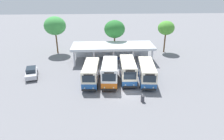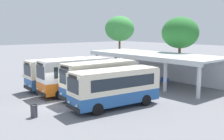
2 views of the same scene
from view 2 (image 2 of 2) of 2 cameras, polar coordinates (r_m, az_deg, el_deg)
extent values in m
plane|color=slate|center=(22.93, -12.41, -7.20)|extent=(180.00, 180.00, 0.00)
cylinder|color=black|center=(27.04, -13.81, -3.88)|extent=(0.27, 0.91, 0.90)
cylinder|color=black|center=(28.96, -15.45, -3.13)|extent=(0.27, 0.91, 0.90)
cylinder|color=black|center=(28.90, -6.07, -2.89)|extent=(0.27, 0.91, 0.90)
cylinder|color=black|center=(30.70, -8.08, -2.26)|extent=(0.27, 0.91, 0.90)
cube|color=#23569E|center=(28.75, -10.79, -2.15)|extent=(2.61, 6.94, 1.03)
cube|color=beige|center=(28.54, -10.86, 0.44)|extent=(2.61, 6.94, 1.59)
cube|color=beige|center=(28.44, -10.91, 2.14)|extent=(2.53, 6.73, 0.12)
cube|color=black|center=(27.53, -17.22, -3.64)|extent=(2.10, 0.22, 0.28)
cube|color=#1E2833|center=(27.24, -17.29, -0.07)|extent=(1.81, 0.16, 1.04)
cube|color=black|center=(27.16, -17.35, 1.24)|extent=(1.33, 0.13, 0.24)
cube|color=#1E2833|center=(27.61, -9.68, 0.30)|extent=(0.37, 5.45, 0.88)
cube|color=#1E2833|center=(29.56, -11.62, 0.78)|extent=(0.37, 5.45, 0.88)
sphere|color=#EAEACC|center=(26.91, -16.80, -3.23)|extent=(0.20, 0.20, 0.20)
sphere|color=#EAEACC|center=(28.03, -17.65, -2.80)|extent=(0.20, 0.20, 0.20)
cylinder|color=black|center=(24.45, -10.88, -5.09)|extent=(0.29, 0.91, 0.90)
cylinder|color=black|center=(26.45, -12.93, -4.12)|extent=(0.29, 0.91, 0.90)
cylinder|color=black|center=(26.39, -2.69, -3.94)|extent=(0.29, 0.91, 0.90)
cylinder|color=black|center=(28.26, -5.16, -3.14)|extent=(0.29, 0.91, 0.90)
cube|color=orange|center=(26.22, -7.83, -3.03)|extent=(2.85, 6.84, 1.09)
cube|color=white|center=(25.97, -7.90, 0.09)|extent=(2.85, 6.84, 1.79)
cube|color=white|center=(25.85, -7.94, 2.18)|extent=(2.77, 6.63, 0.12)
cube|color=black|center=(24.96, -14.69, -4.77)|extent=(2.22, 0.27, 0.28)
cube|color=#1E2833|center=(24.62, -14.75, -0.45)|extent=(1.91, 0.20, 1.16)
cube|color=black|center=(24.52, -14.82, 1.21)|extent=(1.40, 0.16, 0.24)
cube|color=#1E2833|center=(25.00, -6.46, -0.09)|extent=(0.46, 5.33, 0.98)
cube|color=#1E2833|center=(27.03, -8.86, 0.50)|extent=(0.46, 5.33, 0.98)
sphere|color=#EAEACC|center=(24.31, -14.15, -4.35)|extent=(0.20, 0.20, 0.20)
sphere|color=#EAEACC|center=(25.48, -15.21, -3.80)|extent=(0.20, 0.20, 0.20)
cylinder|color=black|center=(22.37, -5.50, -6.25)|extent=(0.25, 0.91, 0.90)
cylinder|color=black|center=(24.15, -8.25, -5.19)|extent=(0.25, 0.91, 0.90)
cylinder|color=black|center=(24.83, 2.80, -4.73)|extent=(0.25, 0.91, 0.90)
cylinder|color=black|center=(26.45, -0.24, -3.90)|extent=(0.25, 0.91, 0.90)
cube|color=#23569E|center=(24.29, -2.65, -4.02)|extent=(2.49, 6.92, 0.98)
cube|color=beige|center=(24.02, -2.68, -0.74)|extent=(2.49, 6.92, 1.84)
cube|color=beige|center=(23.89, -2.69, 1.58)|extent=(2.42, 6.71, 0.12)
cube|color=black|center=(22.60, -9.83, -5.99)|extent=(2.13, 0.18, 0.28)
cube|color=#1E2833|center=(22.25, -9.85, -1.46)|extent=(1.84, 0.12, 1.20)
cube|color=black|center=(22.13, -9.89, 0.45)|extent=(1.35, 0.10, 0.24)
cube|color=#1E2833|center=(23.19, -0.88, -0.94)|extent=(0.24, 5.47, 1.01)
cube|color=#1E2833|center=(24.97, -3.97, -0.28)|extent=(0.24, 5.47, 1.01)
sphere|color=#EAEACC|center=(22.01, -9.06, -5.54)|extent=(0.20, 0.20, 0.20)
sphere|color=#EAEACC|center=(23.06, -10.56, -4.92)|extent=(0.20, 0.20, 0.20)
cylinder|color=black|center=(19.72, -3.04, -8.24)|extent=(0.31, 0.92, 0.90)
cylinder|color=black|center=(21.51, -5.99, -6.85)|extent=(0.31, 0.92, 0.90)
cylinder|color=black|center=(22.33, 7.14, -6.30)|extent=(0.31, 0.92, 0.90)
cylinder|color=black|center=(23.93, 3.76, -5.25)|extent=(0.31, 0.92, 0.90)
cube|color=#23569E|center=(21.68, 0.70, -5.61)|extent=(3.01, 7.58, 0.92)
cube|color=beige|center=(21.41, 0.71, -2.31)|extent=(3.01, 7.58, 1.61)
cube|color=beige|center=(21.26, 0.71, -0.01)|extent=(2.92, 7.35, 0.12)
cube|color=black|center=(19.95, -8.20, -7.90)|extent=(2.12, 0.33, 0.28)
cube|color=#1E2833|center=(19.58, -8.18, -3.27)|extent=(1.83, 0.24, 1.05)
cube|color=black|center=(19.46, -8.22, -1.43)|extent=(1.34, 0.19, 0.24)
cube|color=#1E2833|center=(20.57, 2.70, -2.62)|extent=(0.67, 5.87, 0.89)
cube|color=#1E2833|center=(22.35, -0.70, -1.72)|extent=(0.67, 5.87, 0.89)
sphere|color=#EAEACC|center=(19.34, -7.39, -7.46)|extent=(0.20, 0.20, 0.20)
sphere|color=#EAEACC|center=(20.41, -8.95, -6.64)|extent=(0.20, 0.20, 0.20)
cylinder|color=black|center=(37.50, -15.45, -0.74)|extent=(0.33, 0.66, 0.64)
cylinder|color=black|center=(38.80, -16.99, -0.50)|extent=(0.33, 0.66, 0.64)
cylinder|color=black|center=(39.17, -12.45, -0.25)|extent=(0.33, 0.66, 0.64)
cylinder|color=black|center=(40.41, -14.01, -0.04)|extent=(0.33, 0.66, 0.64)
cube|color=silver|center=(38.90, -14.73, 0.13)|extent=(2.73, 4.54, 0.70)
cube|color=#1E2833|center=(38.95, -14.52, 1.12)|extent=(1.98, 2.50, 0.60)
cylinder|color=silver|center=(35.57, -3.18, 1.16)|extent=(0.36, 0.36, 3.20)
cylinder|color=silver|center=(32.68, 0.78, 0.52)|extent=(0.36, 0.36, 3.20)
cylinder|color=silver|center=(29.97, 5.49, -0.24)|extent=(0.36, 0.36, 3.20)
cylinder|color=silver|center=(27.51, 11.09, -1.14)|extent=(0.36, 0.36, 3.20)
cylinder|color=silver|center=(25.37, 17.71, -2.20)|extent=(0.36, 0.36, 3.20)
cube|color=silver|center=(33.72, 11.50, 0.60)|extent=(15.83, 0.20, 3.20)
cube|color=silver|center=(31.53, 8.62, 3.24)|extent=(16.33, 5.94, 0.20)
cube|color=silver|center=(29.43, 4.85, 2.47)|extent=(16.33, 0.10, 0.28)
cylinder|color=slate|center=(32.14, 7.02, -2.17)|extent=(0.03, 0.03, 0.44)
cylinder|color=slate|center=(32.37, 6.54, -2.09)|extent=(0.03, 0.03, 0.44)
cylinder|color=slate|center=(32.41, 7.42, -2.09)|extent=(0.03, 0.03, 0.44)
cylinder|color=slate|center=(32.63, 6.94, -2.01)|extent=(0.03, 0.03, 0.44)
cube|color=#1E4CB2|center=(32.35, 6.99, -1.67)|extent=(0.46, 0.46, 0.04)
cube|color=#1E4CB2|center=(32.46, 7.22, -1.28)|extent=(0.44, 0.06, 0.40)
cylinder|color=slate|center=(31.76, 7.87, -2.32)|extent=(0.03, 0.03, 0.44)
cylinder|color=slate|center=(31.98, 7.38, -2.23)|extent=(0.03, 0.03, 0.44)
cylinder|color=slate|center=(32.03, 8.27, -2.23)|extent=(0.03, 0.03, 0.44)
cylinder|color=slate|center=(32.24, 7.78, -2.15)|extent=(0.03, 0.03, 0.44)
cube|color=#1E4CB2|center=(31.96, 7.83, -1.81)|extent=(0.46, 0.46, 0.04)
cube|color=#1E4CB2|center=(32.08, 8.07, -1.42)|extent=(0.44, 0.06, 0.40)
cylinder|color=slate|center=(31.28, 8.58, -2.50)|extent=(0.03, 0.03, 0.44)
cylinder|color=slate|center=(31.49, 8.08, -2.41)|extent=(0.03, 0.03, 0.44)
cylinder|color=slate|center=(31.55, 8.98, -2.41)|extent=(0.03, 0.03, 0.44)
cylinder|color=slate|center=(31.76, 8.48, -2.33)|extent=(0.03, 0.03, 0.44)
cube|color=#1E4CB2|center=(31.48, 8.54, -1.98)|extent=(0.46, 0.46, 0.04)
cube|color=#1E4CB2|center=(31.60, 8.77, -1.58)|extent=(0.44, 0.06, 0.40)
cylinder|color=slate|center=(30.86, 9.40, -2.67)|extent=(0.03, 0.03, 0.44)
cylinder|color=slate|center=(31.07, 8.89, -2.58)|extent=(0.03, 0.03, 0.44)
cylinder|color=slate|center=(31.13, 9.80, -2.58)|extent=(0.03, 0.03, 0.44)
cylinder|color=slate|center=(31.34, 9.29, -2.49)|extent=(0.03, 0.03, 0.44)
cube|color=#1E4CB2|center=(31.06, 9.35, -2.14)|extent=(0.46, 0.46, 0.04)
cube|color=#1E4CB2|center=(31.18, 9.59, -1.74)|extent=(0.44, 0.06, 0.40)
cylinder|color=slate|center=(30.52, 10.36, -2.82)|extent=(0.03, 0.03, 0.44)
cylinder|color=slate|center=(30.72, 9.83, -2.73)|extent=(0.03, 0.03, 0.44)
cylinder|color=slate|center=(30.79, 10.75, -2.73)|extent=(0.03, 0.03, 0.44)
cylinder|color=slate|center=(31.00, 10.23, -2.64)|extent=(0.03, 0.03, 0.44)
cube|color=#1E4CB2|center=(30.71, 10.30, -2.29)|extent=(0.46, 0.46, 0.04)
cube|color=#1E4CB2|center=(30.83, 10.53, -1.87)|extent=(0.44, 0.06, 0.40)
cylinder|color=slate|center=(30.15, 11.29, -2.98)|extent=(0.03, 0.03, 0.44)
cylinder|color=slate|center=(30.36, 10.75, -2.89)|extent=(0.03, 0.03, 0.44)
cylinder|color=slate|center=(30.43, 11.68, -2.88)|extent=(0.03, 0.03, 0.44)
cylinder|color=slate|center=(30.64, 11.14, -2.79)|extent=(0.03, 0.03, 0.44)
cube|color=#1E4CB2|center=(30.35, 11.23, -2.44)|extent=(0.46, 0.46, 0.04)
cube|color=#1E4CB2|center=(30.47, 11.46, -2.02)|extent=(0.44, 0.06, 0.40)
cylinder|color=brown|center=(34.46, 13.86, 1.42)|extent=(0.32, 0.32, 4.07)
ellipsoid|color=#28722D|center=(34.22, 14.08, 7.59)|extent=(4.46, 4.46, 3.79)
cylinder|color=brown|center=(44.43, 1.58, 3.47)|extent=(0.32, 0.32, 4.50)
ellipsoid|color=green|center=(44.27, 1.61, 8.65)|extent=(4.71, 4.71, 4.00)
cylinder|color=#3F3F47|center=(20.11, -16.00, -8.31)|extent=(0.48, 0.48, 0.85)
torus|color=black|center=(19.99, -16.05, -7.09)|extent=(0.49, 0.49, 0.06)
camera|label=1|loc=(28.36, -75.07, 18.78)|focal=31.59mm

